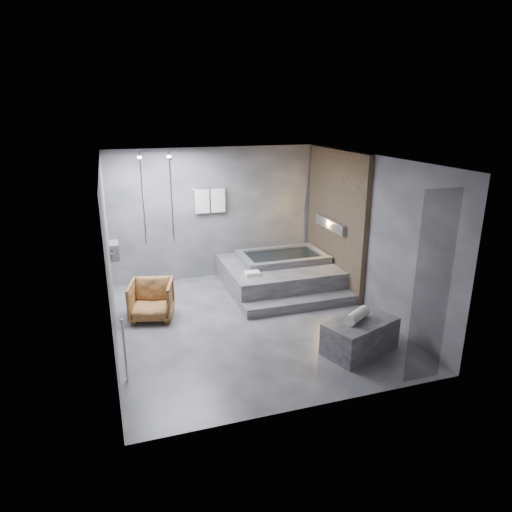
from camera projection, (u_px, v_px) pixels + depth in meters
name	position (u px, v px, depth m)	size (l,w,h in m)	color
room	(269.00, 221.00, 7.76)	(5.00, 5.04, 2.82)	#333336
tub_deck	(279.00, 275.00, 9.50)	(2.20, 2.00, 0.50)	#39393B
tub_step	(301.00, 304.00, 8.48)	(2.20, 0.36, 0.18)	#39393B
concrete_bench	(360.00, 336.00, 6.93)	(1.13, 0.62, 0.51)	#323234
driftwood_chair	(151.00, 300.00, 8.03)	(0.72, 0.75, 0.68)	#4C2C13
rolled_towel	(357.00, 316.00, 6.83)	(0.17, 0.17, 0.48)	white
deck_towel	(252.00, 274.00, 8.74)	(0.28, 0.20, 0.07)	white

